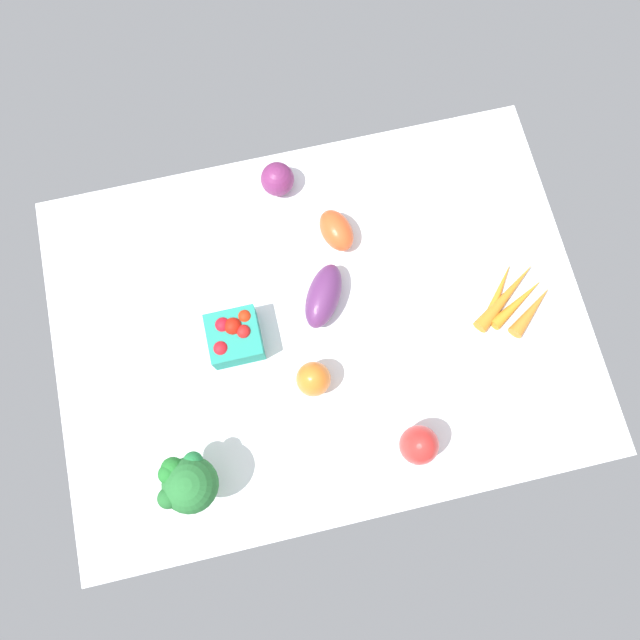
{
  "coord_description": "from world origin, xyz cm",
  "views": [
    {
      "loc": [
        -6.29,
        -27.47,
        115.49
      ],
      "look_at": [
        0.0,
        0.0,
        4.0
      ],
      "focal_mm": 33.35,
      "sensor_mm": 36.0,
      "label": 1
    }
  ],
  "objects_px": {
    "berry_basket": "(234,335)",
    "roma_tomato": "(336,230)",
    "broccoli_head": "(188,483)",
    "eggplant": "(324,296)",
    "bell_pepper_orange": "(313,379)",
    "carrot_bunch": "(515,300)",
    "red_onion_center": "(277,179)",
    "bell_pepper_red": "(419,445)"
  },
  "relations": [
    {
      "from": "broccoli_head",
      "to": "bell_pepper_orange",
      "type": "bearing_deg",
      "value": 28.22
    },
    {
      "from": "berry_basket",
      "to": "red_onion_center",
      "type": "height_order",
      "value": "berry_basket"
    },
    {
      "from": "broccoli_head",
      "to": "roma_tomato",
      "type": "bearing_deg",
      "value": 49.17
    },
    {
      "from": "berry_basket",
      "to": "roma_tomato",
      "type": "xyz_separation_m",
      "value": [
        0.24,
        0.17,
        -0.01
      ]
    },
    {
      "from": "carrot_bunch",
      "to": "bell_pepper_red",
      "type": "bearing_deg",
      "value": -139.13
    },
    {
      "from": "bell_pepper_red",
      "to": "carrot_bunch",
      "type": "bearing_deg",
      "value": 40.87
    },
    {
      "from": "carrot_bunch",
      "to": "roma_tomato",
      "type": "bearing_deg",
      "value": 145.21
    },
    {
      "from": "bell_pepper_red",
      "to": "roma_tomato",
      "type": "bearing_deg",
      "value": 96.02
    },
    {
      "from": "roma_tomato",
      "to": "bell_pepper_red",
      "type": "xyz_separation_m",
      "value": [
        0.05,
        -0.44,
        0.02
      ]
    },
    {
      "from": "bell_pepper_orange",
      "to": "carrot_bunch",
      "type": "xyz_separation_m",
      "value": [
        0.42,
        0.07,
        -0.03
      ]
    },
    {
      "from": "bell_pepper_red",
      "to": "broccoli_head",
      "type": "distance_m",
      "value": 0.41
    },
    {
      "from": "berry_basket",
      "to": "red_onion_center",
      "type": "distance_m",
      "value": 0.33
    },
    {
      "from": "eggplant",
      "to": "bell_pepper_orange",
      "type": "bearing_deg",
      "value": -169.62
    },
    {
      "from": "broccoli_head",
      "to": "eggplant",
      "type": "xyz_separation_m",
      "value": [
        0.3,
        0.29,
        -0.06
      ]
    },
    {
      "from": "bell_pepper_orange",
      "to": "carrot_bunch",
      "type": "bearing_deg",
      "value": 9.15
    },
    {
      "from": "carrot_bunch",
      "to": "broccoli_head",
      "type": "bearing_deg",
      "value": -163.27
    },
    {
      "from": "bell_pepper_orange",
      "to": "broccoli_head",
      "type": "xyz_separation_m",
      "value": [
        -0.25,
        -0.13,
        0.05
      ]
    },
    {
      "from": "berry_basket",
      "to": "bell_pepper_orange",
      "type": "height_order",
      "value": "bell_pepper_orange"
    },
    {
      "from": "bell_pepper_orange",
      "to": "bell_pepper_red",
      "type": "relative_size",
      "value": 0.79
    },
    {
      "from": "bell_pepper_orange",
      "to": "bell_pepper_red",
      "type": "xyz_separation_m",
      "value": [
        0.16,
        -0.16,
        0.01
      ]
    },
    {
      "from": "bell_pepper_red",
      "to": "bell_pepper_orange",
      "type": "bearing_deg",
      "value": 134.59
    },
    {
      "from": "berry_basket",
      "to": "roma_tomato",
      "type": "height_order",
      "value": "berry_basket"
    },
    {
      "from": "bell_pepper_red",
      "to": "berry_basket",
      "type": "bearing_deg",
      "value": 135.97
    },
    {
      "from": "carrot_bunch",
      "to": "red_onion_center",
      "type": "height_order",
      "value": "red_onion_center"
    },
    {
      "from": "bell_pepper_red",
      "to": "eggplant",
      "type": "bearing_deg",
      "value": 108.03
    },
    {
      "from": "broccoli_head",
      "to": "eggplant",
      "type": "height_order",
      "value": "broccoli_head"
    },
    {
      "from": "bell_pepper_orange",
      "to": "roma_tomato",
      "type": "distance_m",
      "value": 0.3
    },
    {
      "from": "berry_basket",
      "to": "roma_tomato",
      "type": "distance_m",
      "value": 0.29
    },
    {
      "from": "roma_tomato",
      "to": "broccoli_head",
      "type": "distance_m",
      "value": 0.55
    },
    {
      "from": "bell_pepper_red",
      "to": "carrot_bunch",
      "type": "relative_size",
      "value": 0.58
    },
    {
      "from": "broccoli_head",
      "to": "eggplant",
      "type": "relative_size",
      "value": 1.02
    },
    {
      "from": "roma_tomato",
      "to": "carrot_bunch",
      "type": "bearing_deg",
      "value": 39.41
    },
    {
      "from": "carrot_bunch",
      "to": "red_onion_center",
      "type": "distance_m",
      "value": 0.53
    },
    {
      "from": "roma_tomato",
      "to": "carrot_bunch",
      "type": "height_order",
      "value": "roma_tomato"
    },
    {
      "from": "broccoli_head",
      "to": "carrot_bunch",
      "type": "bearing_deg",
      "value": 16.73
    },
    {
      "from": "berry_basket",
      "to": "broccoli_head",
      "type": "relative_size",
      "value": 0.72
    },
    {
      "from": "roma_tomato",
      "to": "broccoli_head",
      "type": "relative_size",
      "value": 0.68
    },
    {
      "from": "roma_tomato",
      "to": "bell_pepper_red",
      "type": "height_order",
      "value": "bell_pepper_red"
    },
    {
      "from": "berry_basket",
      "to": "bell_pepper_orange",
      "type": "xyz_separation_m",
      "value": [
        0.13,
        -0.12,
        0.0
      ]
    },
    {
      "from": "eggplant",
      "to": "roma_tomato",
      "type": "bearing_deg",
      "value": 6.27
    },
    {
      "from": "bell_pepper_orange",
      "to": "red_onion_center",
      "type": "xyz_separation_m",
      "value": [
        0.02,
        0.42,
        -0.01
      ]
    },
    {
      "from": "bell_pepper_red",
      "to": "carrot_bunch",
      "type": "xyz_separation_m",
      "value": [
        0.26,
        0.23,
        -0.04
      ]
    }
  ]
}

